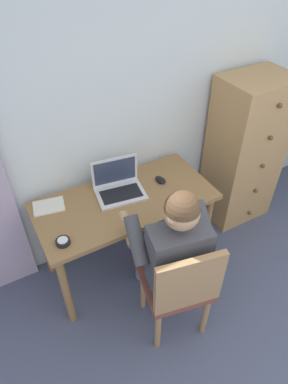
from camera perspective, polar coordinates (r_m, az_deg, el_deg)
The scene contains 9 objects.
wall_back at distance 2.49m, azimuth -2.50°, elevation 14.65°, with size 4.80×0.05×2.50m, color silver.
desk at distance 2.48m, azimuth -3.14°, elevation -3.04°, with size 1.27×0.61×0.74m.
dresser at distance 3.10m, azimuth 16.43°, elevation 6.37°, with size 0.56×0.46×1.35m.
chair at distance 2.23m, azimuth 6.03°, elevation -15.37°, with size 0.49×0.47×0.89m.
person_seated at distance 2.18m, azimuth 4.42°, elevation -8.96°, with size 0.60×0.64×1.21m.
laptop at distance 2.44m, azimuth -4.27°, elevation 1.03°, with size 0.37×0.30×0.24m.
computer_mouse at distance 2.55m, azimuth 2.76°, elevation 2.06°, with size 0.06×0.10×0.03m, color black.
desk_clock at distance 2.17m, azimuth -13.41°, elevation -8.09°, with size 0.09×0.09×0.03m.
notebook_pad at distance 2.43m, azimuth -15.66°, elevation -2.31°, with size 0.21×0.15×0.01m, color silver.
Camera 1 is at (-0.99, 0.19, 2.34)m, focal length 31.85 mm.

